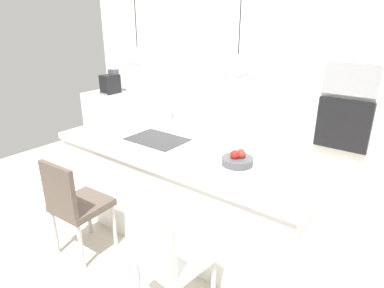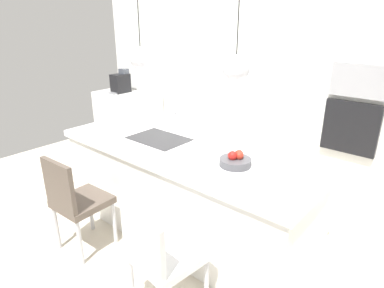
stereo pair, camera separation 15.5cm
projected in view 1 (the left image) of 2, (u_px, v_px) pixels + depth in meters
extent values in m
plane|color=beige|center=(184.00, 230.00, 3.28)|extent=(6.60, 6.60, 0.00)
cube|color=white|center=(266.00, 77.00, 4.05)|extent=(6.00, 0.10, 2.60)
cube|color=white|center=(184.00, 193.00, 3.13)|extent=(2.45, 0.86, 0.83)
cube|color=white|center=(183.00, 150.00, 2.97)|extent=(2.51, 0.92, 0.06)
cube|color=#2D2D30|center=(157.00, 140.00, 3.14)|extent=(0.56, 0.40, 0.02)
cylinder|color=silver|center=(173.00, 123.00, 3.28)|extent=(0.02, 0.02, 0.22)
cylinder|color=silver|center=(168.00, 115.00, 3.19)|extent=(0.02, 0.16, 0.02)
cylinder|color=#4C4C51|center=(237.00, 161.00, 2.59)|extent=(0.25, 0.25, 0.06)
sphere|color=#B22D1E|center=(241.00, 153.00, 2.59)|extent=(0.07, 0.07, 0.07)
sphere|color=#B22D1E|center=(241.00, 154.00, 2.57)|extent=(0.07, 0.07, 0.07)
sphere|color=red|center=(235.00, 155.00, 2.56)|extent=(0.08, 0.08, 0.08)
cube|color=white|center=(118.00, 119.00, 5.44)|extent=(1.10, 0.60, 0.83)
cube|color=black|center=(110.00, 84.00, 5.31)|extent=(0.20, 0.28, 0.30)
cube|color=gray|center=(103.00, 94.00, 5.23)|extent=(0.16, 0.08, 0.02)
cube|color=#4C515B|center=(113.00, 72.00, 5.30)|extent=(0.14, 0.11, 0.08)
cube|color=#9E9EA3|center=(351.00, 79.00, 3.41)|extent=(0.54, 0.08, 0.34)
cube|color=black|center=(343.00, 125.00, 3.59)|extent=(0.56, 0.08, 0.56)
cube|color=brown|center=(82.00, 205.00, 2.85)|extent=(0.43, 0.44, 0.06)
cube|color=brown|center=(58.00, 189.00, 2.61)|extent=(0.39, 0.06, 0.42)
cylinder|color=#B2B2B7|center=(114.00, 225.00, 2.98)|extent=(0.04, 0.04, 0.43)
cylinder|color=#B2B2B7|center=(89.00, 213.00, 3.17)|extent=(0.04, 0.04, 0.43)
cylinder|color=#B2B2B7|center=(81.00, 247.00, 2.70)|extent=(0.04, 0.04, 0.43)
cylinder|color=#B2B2B7|center=(55.00, 232.00, 2.89)|extent=(0.04, 0.04, 0.43)
cube|color=silver|center=(175.00, 256.00, 2.26)|extent=(0.48, 0.49, 0.06)
cube|color=silver|center=(151.00, 244.00, 2.04)|extent=(0.41, 0.08, 0.37)
cylinder|color=#B2B2B7|center=(213.00, 282.00, 2.36)|extent=(0.04, 0.04, 0.42)
cylinder|color=#B2B2B7|center=(177.00, 257.00, 2.59)|extent=(0.04, 0.04, 0.42)
cylinder|color=#B2B2B7|center=(138.00, 284.00, 2.33)|extent=(0.04, 0.04, 0.42)
sphere|color=silver|center=(138.00, 58.00, 2.99)|extent=(0.20, 0.20, 0.20)
cylinder|color=black|center=(135.00, 11.00, 2.85)|extent=(0.01, 0.01, 0.60)
sphere|color=silver|center=(238.00, 68.00, 2.40)|extent=(0.20, 0.20, 0.20)
cylinder|color=black|center=(241.00, 9.00, 2.26)|extent=(0.01, 0.01, 0.60)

